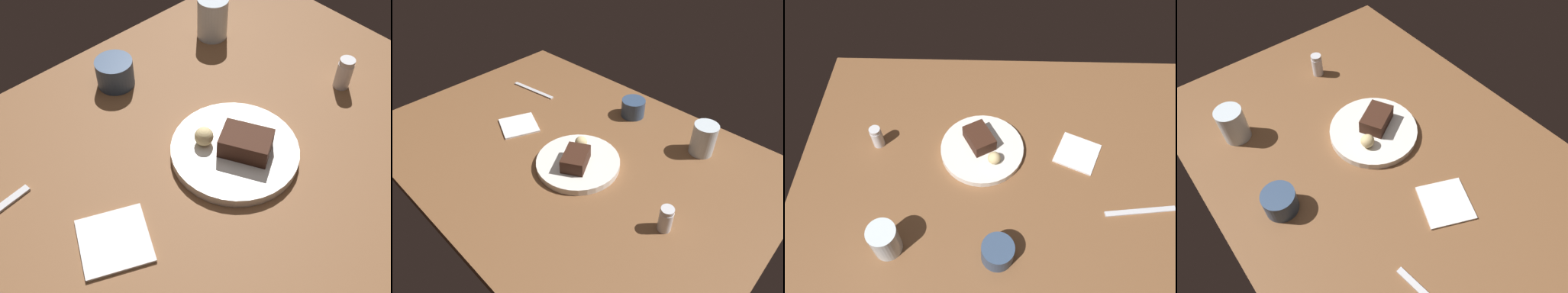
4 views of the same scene
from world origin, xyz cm
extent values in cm
cube|color=brown|center=(0.00, 0.00, 1.50)|extent=(120.00, 84.00, 3.00)
cylinder|color=white|center=(7.68, -3.09, 4.00)|extent=(23.95, 23.95, 2.01)
cube|color=#381E14|center=(8.54, -4.82, 7.06)|extent=(10.00, 11.08, 4.11)
sphere|color=#DBC184|center=(4.23, 1.68, 6.81)|extent=(3.60, 3.60, 3.60)
cylinder|color=silver|center=(38.20, -4.96, 5.93)|extent=(3.35, 3.35, 5.85)
cylinder|color=silver|center=(38.20, -4.96, 9.45)|extent=(3.18, 3.18, 1.20)
cylinder|color=silver|center=(30.20, 26.51, 7.91)|extent=(7.12, 7.12, 9.82)
cylinder|color=#334766|center=(3.26, 28.08, 6.01)|extent=(7.93, 7.93, 6.01)
cube|color=silver|center=(-34.36, 15.14, 3.25)|extent=(19.03, 3.61, 0.50)
cube|color=white|center=(-20.01, -2.90, 3.30)|extent=(15.01, 15.02, 0.60)
camera|label=1|loc=(-37.23, -41.24, 73.18)|focal=44.57mm
camera|label=2|loc=(60.49, -54.85, 70.52)|focal=31.89mm
camera|label=3|loc=(6.59, 59.07, 93.72)|focal=34.53mm
camera|label=4|loc=(-40.88, 36.07, 77.94)|focal=32.36mm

